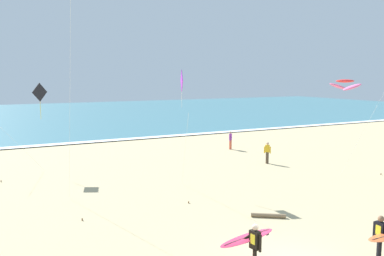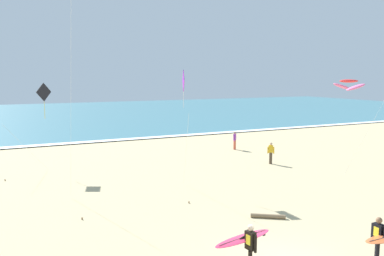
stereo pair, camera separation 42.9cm
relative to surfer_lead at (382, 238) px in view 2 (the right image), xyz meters
The scene contains 10 objects.
ocean_water 59.57m from the surfer_lead, 92.99° to the left, with size 160.00×60.00×0.08m, color teal.
shoreline_foam 29.95m from the surfer_lead, 95.96° to the left, with size 160.00×1.21×0.01m, color white.
surfer_lead is the anchor object (origin of this frame).
surfer_trailing 4.55m from the surfer_lead, 158.70° to the left, with size 2.31×1.06×1.71m.
kite_diamond_violet_near 13.21m from the surfer_lead, 97.88° to the left, with size 1.49×3.96×6.73m.
kite_arc_scarlet_far 13.47m from the surfer_lead, 48.64° to the left, with size 3.58×2.73×6.17m.
kite_diamond_charcoal_low 21.72m from the surfer_lead, 113.87° to the left, with size 3.19×2.25×5.94m.
bystander_purple_top 21.76m from the surfer_lead, 71.12° to the left, with size 0.39×0.37×1.59m.
bystander_yellow_top 15.88m from the surfer_lead, 66.32° to the left, with size 0.40×0.36×1.59m.
driftwood_log 5.57m from the surfer_lead, 95.87° to the left, with size 0.19×0.19×1.55m, color #846B4C.
Camera 2 is at (-7.96, -9.47, 6.34)m, focal length 36.97 mm.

